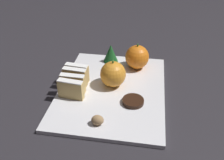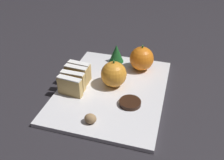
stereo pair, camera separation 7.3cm
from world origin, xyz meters
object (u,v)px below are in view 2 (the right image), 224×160
at_px(orange_near, 114,74).
at_px(orange_far, 142,59).
at_px(chocolate_cookie, 130,103).
at_px(walnut, 90,119).

bearing_deg(orange_near, orange_far, 61.62).
bearing_deg(chocolate_cookie, walnut, -129.59).
relative_size(orange_near, chocolate_cookie, 1.43).
xyz_separation_m(orange_near, orange_far, (0.06, 0.11, 0.00)).
relative_size(orange_near, orange_far, 0.98).
distance_m(orange_far, chocolate_cookie, 0.19).
xyz_separation_m(orange_far, chocolate_cookie, (0.01, -0.19, -0.03)).
xyz_separation_m(orange_far, walnut, (-0.07, -0.29, -0.03)).
height_order(orange_far, chocolate_cookie, orange_far).
relative_size(orange_far, walnut, 2.79).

